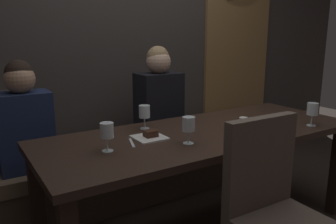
% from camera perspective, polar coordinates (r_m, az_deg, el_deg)
% --- Properties ---
extents(back_wall_tiled, '(6.00, 0.12, 3.00)m').
position_cam_1_polar(back_wall_tiled, '(3.28, -7.40, 14.94)').
color(back_wall_tiled, '#383330').
rests_on(back_wall_tiled, ground).
extents(arched_door, '(0.90, 0.05, 2.55)m').
position_cam_1_polar(arched_door, '(3.99, 11.43, 12.51)').
color(arched_door, olive).
rests_on(arched_door, ground).
extents(dining_table, '(2.20, 0.84, 0.74)m').
position_cam_1_polar(dining_table, '(2.35, 5.87, -5.21)').
color(dining_table, black).
rests_on(dining_table, ground).
extents(banquette_bench, '(2.50, 0.44, 0.45)m').
position_cam_1_polar(banquette_bench, '(3.05, -2.52, -9.29)').
color(banquette_bench, '#4A3C2E').
rests_on(banquette_bench, ground).
extents(chair_near_side, '(0.45, 0.45, 0.98)m').
position_cam_1_polar(chair_near_side, '(1.84, 17.17, -14.41)').
color(chair_near_side, '#302119').
rests_on(chair_near_side, ground).
extents(diner_redhead, '(0.36, 0.24, 0.76)m').
position_cam_1_polar(diner_redhead, '(2.54, -22.77, -1.09)').
color(diner_redhead, '#192342').
rests_on(diner_redhead, banquette_bench).
extents(diner_bearded, '(0.36, 0.24, 0.83)m').
position_cam_1_polar(diner_bearded, '(2.87, -1.55, 2.14)').
color(diner_bearded, black).
rests_on(diner_bearded, banquette_bench).
extents(wine_glass_center_back, '(0.08, 0.08, 0.16)m').
position_cam_1_polar(wine_glass_center_back, '(2.35, -3.92, -0.12)').
color(wine_glass_center_back, silver).
rests_on(wine_glass_center_back, dining_table).
extents(wine_glass_center_front, '(0.08, 0.08, 0.16)m').
position_cam_1_polar(wine_glass_center_front, '(1.93, -10.09, -3.14)').
color(wine_glass_center_front, silver).
rests_on(wine_glass_center_front, dining_table).
extents(wine_glass_far_left, '(0.08, 0.08, 0.16)m').
position_cam_1_polar(wine_glass_far_left, '(2.03, 3.43, -2.11)').
color(wine_glass_far_left, silver).
rests_on(wine_glass_far_left, dining_table).
extents(wine_glass_near_right, '(0.08, 0.08, 0.16)m').
position_cam_1_polar(wine_glass_near_right, '(2.63, 22.77, 0.28)').
color(wine_glass_near_right, silver).
rests_on(wine_glass_near_right, dining_table).
extents(espresso_cup, '(0.12, 0.12, 0.06)m').
position_cam_1_polar(espresso_cup, '(2.48, 12.35, -1.73)').
color(espresso_cup, white).
rests_on(espresso_cup, dining_table).
extents(dessert_plate, '(0.19, 0.19, 0.05)m').
position_cam_1_polar(dessert_plate, '(2.16, -3.02, -3.99)').
color(dessert_plate, white).
rests_on(dessert_plate, dining_table).
extents(fork_on_table, '(0.07, 0.17, 0.01)m').
position_cam_1_polar(fork_on_table, '(2.07, -5.99, -5.15)').
color(fork_on_table, silver).
rests_on(fork_on_table, dining_table).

